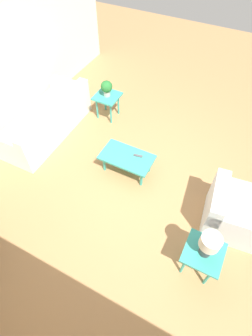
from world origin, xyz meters
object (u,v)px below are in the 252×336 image
object	(u,v)px
coffee_table	(127,158)
potted_plant	(107,87)
armchair	(230,212)
table_lamp	(209,244)
side_table_lamp	(203,255)
sofa	(47,122)
side_table_plant	(107,99)

from	to	relation	value
coffee_table	potted_plant	world-z (taller)	potted_plant
armchair	table_lamp	distance (m)	1.04
side_table_lamp	table_lamp	xyz separation A→B (m)	(0.00, -0.00, 0.35)
armchair	sofa	bearing A→B (deg)	77.12
side_table_plant	table_lamp	distance (m)	3.64
sofa	table_lamp	size ratio (longest dim) A/B	5.13
side_table_lamp	side_table_plant	bearing A→B (deg)	-39.98
side_table_plant	side_table_lamp	xyz separation A→B (m)	(-2.78, 2.33, 0.00)
table_lamp	side_table_lamp	bearing A→B (deg)	153.43
side_table_lamp	sofa	bearing A→B (deg)	-19.74
side_table_plant	potted_plant	bearing A→B (deg)	161.57
side_table_plant	potted_plant	xyz separation A→B (m)	(-0.00, 0.00, 0.28)
armchair	side_table_lamp	distance (m)	0.93
sofa	side_table_lamp	xyz separation A→B (m)	(-3.62, 1.30, 0.16)
sofa	potted_plant	size ratio (longest dim) A/B	6.32
potted_plant	table_lamp	distance (m)	3.63
armchair	coffee_table	distance (m)	1.90
coffee_table	side_table_plant	distance (m)	1.62
sofa	side_table_lamp	size ratio (longest dim) A/B	3.92
coffee_table	side_table_plant	world-z (taller)	side_table_plant
side_table_lamp	potted_plant	bearing A→B (deg)	-39.98
coffee_table	side_table_plant	bearing A→B (deg)	-48.14
coffee_table	side_table_lamp	bearing A→B (deg)	146.49
sofa	armchair	xyz separation A→B (m)	(-3.81, 0.40, 0.02)
side_table_lamp	table_lamp	bearing A→B (deg)	-26.57
armchair	side_table_plant	world-z (taller)	armchair
coffee_table	side_table_plant	size ratio (longest dim) A/B	1.72
sofa	potted_plant	bearing A→B (deg)	139.78
armchair	coffee_table	xyz separation A→B (m)	(1.89, -0.23, 0.03)
table_lamp	potted_plant	bearing A→B (deg)	-39.98
sofa	armchair	world-z (taller)	armchair
table_lamp	coffee_table	bearing A→B (deg)	-33.51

